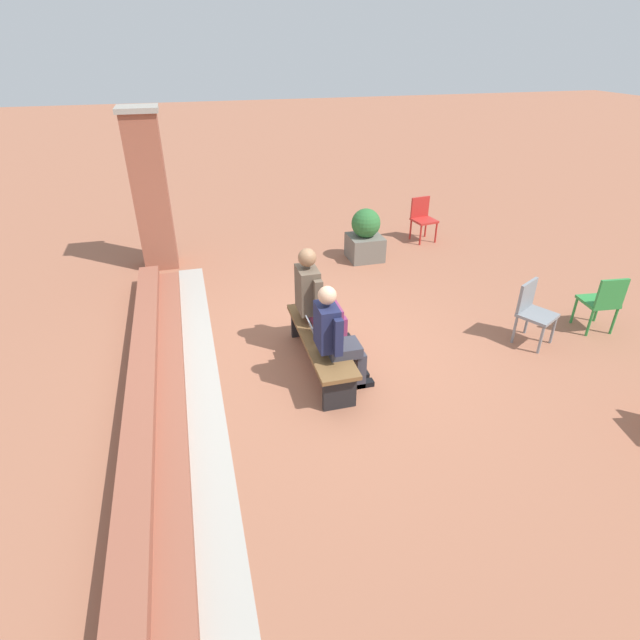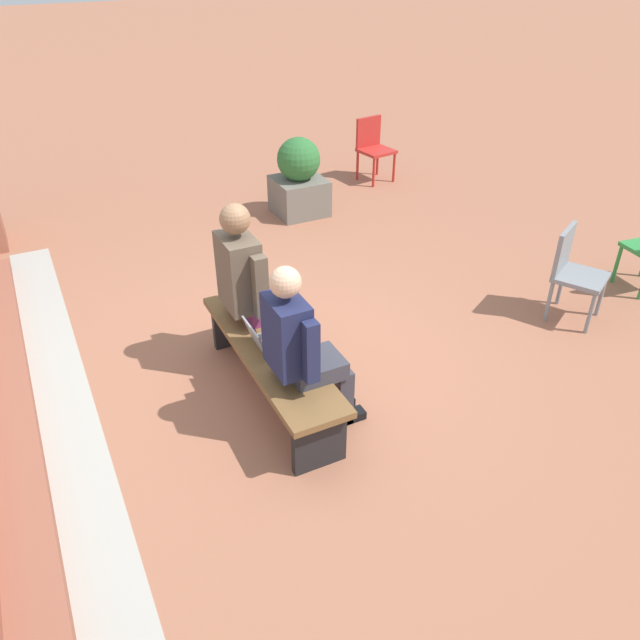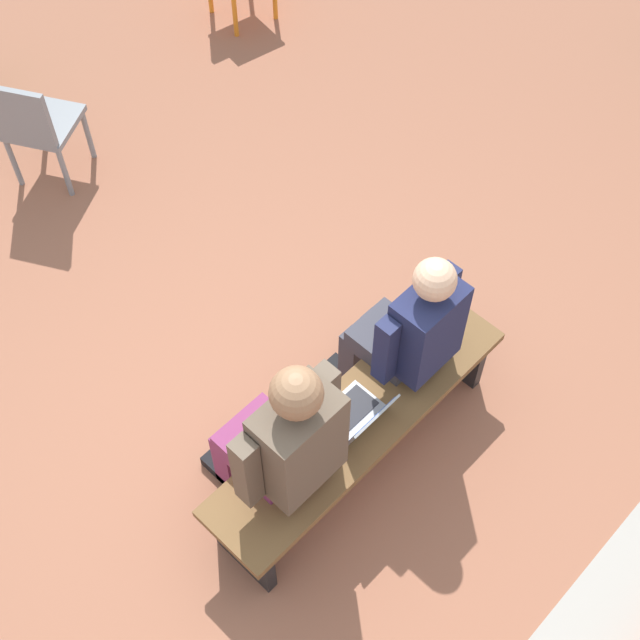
{
  "view_description": "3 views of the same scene",
  "coord_description": "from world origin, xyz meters",
  "px_view_note": "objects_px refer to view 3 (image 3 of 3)",
  "views": [
    {
      "loc": [
        -5.22,
        1.52,
        3.58
      ],
      "look_at": [
        -0.26,
        0.18,
        0.66
      ],
      "focal_mm": 28.0,
      "sensor_mm": 36.0,
      "label": 1
    },
    {
      "loc": [
        -3.77,
        1.52,
        3.05
      ],
      "look_at": [
        -0.65,
        -0.04,
        0.82
      ],
      "focal_mm": 35.0,
      "sensor_mm": 36.0,
      "label": 2
    },
    {
      "loc": [
        1.36,
        1.52,
        4.33
      ],
      "look_at": [
        -0.37,
        -0.15,
        0.87
      ],
      "focal_mm": 50.0,
      "sensor_mm": 36.0,
      "label": 3
    }
  ],
  "objects_px": {
    "laptop": "(358,417)",
    "person_adult": "(281,440)",
    "bench": "(358,426)",
    "plastic_chair_far_right": "(35,124)",
    "person_student": "(408,331)"
  },
  "relations": [
    {
      "from": "bench",
      "to": "laptop",
      "type": "height_order",
      "value": "laptop"
    },
    {
      "from": "bench",
      "to": "plastic_chair_far_right",
      "type": "height_order",
      "value": "plastic_chair_far_right"
    },
    {
      "from": "person_adult",
      "to": "laptop",
      "type": "height_order",
      "value": "person_adult"
    },
    {
      "from": "person_student",
      "to": "person_adult",
      "type": "bearing_deg",
      "value": -0.36
    },
    {
      "from": "person_adult",
      "to": "plastic_chair_far_right",
      "type": "relative_size",
      "value": 1.67
    },
    {
      "from": "person_student",
      "to": "laptop",
      "type": "bearing_deg",
      "value": 10.0
    },
    {
      "from": "person_student",
      "to": "laptop",
      "type": "height_order",
      "value": "person_student"
    },
    {
      "from": "laptop",
      "to": "plastic_chair_far_right",
      "type": "height_order",
      "value": "plastic_chair_far_right"
    },
    {
      "from": "laptop",
      "to": "bench",
      "type": "bearing_deg",
      "value": -152.63
    },
    {
      "from": "bench",
      "to": "plastic_chair_far_right",
      "type": "relative_size",
      "value": 2.14
    },
    {
      "from": "laptop",
      "to": "person_adult",
      "type": "bearing_deg",
      "value": -10.96
    },
    {
      "from": "laptop",
      "to": "plastic_chair_far_right",
      "type": "xyz_separation_m",
      "value": [
        -0.14,
        -2.86,
        -0.02
      ]
    },
    {
      "from": "person_adult",
      "to": "bench",
      "type": "bearing_deg",
      "value": 171.08
    },
    {
      "from": "person_student",
      "to": "plastic_chair_far_right",
      "type": "distance_m",
      "value": 2.81
    },
    {
      "from": "person_student",
      "to": "plastic_chair_far_right",
      "type": "bearing_deg",
      "value": -83.81
    }
  ]
}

